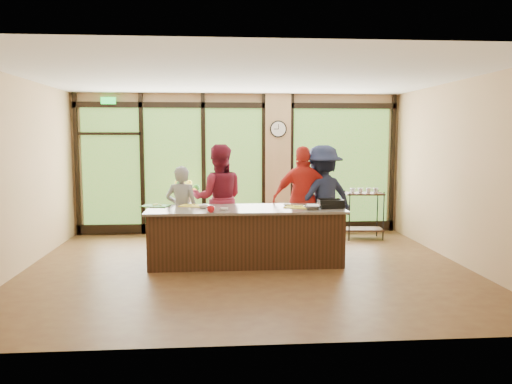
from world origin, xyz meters
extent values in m
plane|color=#4C2E1B|center=(0.00, 0.00, 0.00)|extent=(7.00, 7.00, 0.00)
plane|color=silver|center=(0.00, 0.00, 3.00)|extent=(7.00, 7.00, 0.00)
plane|color=tan|center=(0.00, 3.00, 1.50)|extent=(7.00, 0.00, 7.00)
plane|color=tan|center=(-3.50, 0.00, 1.50)|extent=(0.00, 6.00, 6.00)
plane|color=tan|center=(3.50, 0.00, 1.50)|extent=(0.00, 6.00, 6.00)
cube|color=tan|center=(0.85, 2.94, 1.50)|extent=(0.55, 0.12, 3.00)
cube|color=black|center=(0.00, 2.95, 2.75)|extent=(6.90, 0.08, 0.12)
cube|color=black|center=(0.00, 2.95, 0.12)|extent=(6.90, 0.08, 0.20)
cube|color=#19D83F|center=(-2.70, 2.90, 2.83)|extent=(0.30, 0.04, 0.14)
cube|color=#2D6523|center=(-2.70, 2.97, 1.45)|extent=(1.20, 0.02, 2.50)
cube|color=#2D6523|center=(-1.40, 2.97, 1.45)|extent=(1.20, 0.02, 2.50)
cube|color=#2D6523|center=(-0.10, 2.97, 1.45)|extent=(1.20, 0.02, 2.50)
cube|color=#2D6523|center=(2.25, 2.97, 1.45)|extent=(2.10, 0.02, 2.50)
cube|color=black|center=(-3.40, 2.95, 1.50)|extent=(0.08, 0.08, 3.00)
cube|color=black|center=(-2.05, 2.95, 1.50)|extent=(0.08, 0.08, 3.00)
cube|color=black|center=(-0.75, 2.95, 1.50)|extent=(0.08, 0.08, 3.00)
cube|color=black|center=(0.55, 2.95, 1.50)|extent=(0.08, 0.08, 3.00)
cube|color=black|center=(1.15, 2.95, 1.50)|extent=(0.08, 0.08, 3.00)
cube|color=black|center=(3.40, 2.95, 1.50)|extent=(0.08, 0.08, 3.00)
cube|color=#331B11|center=(0.00, 0.30, 0.44)|extent=(3.10, 1.00, 0.88)
cube|color=slate|center=(0.00, 0.30, 0.90)|extent=(3.20, 1.10, 0.04)
cylinder|color=black|center=(0.85, 2.87, 2.25)|extent=(0.36, 0.04, 0.36)
cylinder|color=silver|center=(0.85, 2.85, 2.25)|extent=(0.31, 0.01, 0.31)
cube|color=black|center=(0.85, 2.85, 2.30)|extent=(0.01, 0.00, 0.11)
cube|color=black|center=(0.80, 2.85, 2.25)|extent=(0.09, 0.00, 0.01)
imported|color=gray|center=(-1.08, 0.97, 0.79)|extent=(0.64, 0.48, 1.58)
imported|color=maroon|center=(-0.44, 1.15, 0.98)|extent=(0.96, 0.76, 1.95)
imported|color=#B4241B|center=(1.09, 1.03, 0.96)|extent=(1.14, 0.50, 1.92)
imported|color=#191F38|center=(1.45, 1.11, 0.97)|extent=(1.42, 1.12, 1.93)
cube|color=black|center=(1.39, 0.22, 0.96)|extent=(0.43, 0.35, 0.07)
imported|color=silver|center=(1.06, 0.07, 0.96)|extent=(0.37, 0.37, 0.07)
cube|color=green|center=(-1.50, 0.64, 0.93)|extent=(0.50, 0.42, 0.01)
cube|color=yellow|center=(-0.88, 0.62, 0.93)|extent=(0.48, 0.41, 0.01)
cube|color=yellow|center=(0.87, 0.31, 0.93)|extent=(0.50, 0.45, 0.01)
imported|color=silver|center=(-0.69, 0.36, 0.94)|extent=(0.19, 0.19, 0.05)
imported|color=silver|center=(-0.35, 0.06, 0.94)|extent=(0.15, 0.15, 0.04)
imported|color=silver|center=(0.72, 0.51, 0.94)|extent=(0.17, 0.17, 0.03)
imported|color=red|center=(-0.56, -0.14, 0.97)|extent=(0.13, 0.13, 0.10)
cube|color=#331B11|center=(-1.11, 2.41, 0.36)|extent=(0.44, 0.44, 0.72)
imported|color=olive|center=(-1.11, 2.41, 0.85)|extent=(0.31, 0.31, 0.25)
cube|color=#331B11|center=(2.53, 2.11, 0.20)|extent=(0.80, 0.50, 0.03)
cube|color=#331B11|center=(2.53, 2.11, 0.93)|extent=(0.80, 0.50, 0.03)
cylinder|color=black|center=(2.18, 1.92, 0.49)|extent=(0.03, 0.03, 0.99)
cylinder|color=black|center=(2.88, 1.92, 0.49)|extent=(0.03, 0.03, 0.99)
cylinder|color=black|center=(2.18, 2.31, 0.49)|extent=(0.03, 0.03, 0.99)
cylinder|color=black|center=(2.88, 2.31, 0.49)|extent=(0.03, 0.03, 0.99)
imported|color=silver|center=(2.29, 2.11, 1.00)|extent=(0.12, 0.12, 0.10)
imported|color=silver|center=(2.45, 2.11, 1.00)|extent=(0.12, 0.12, 0.10)
imported|color=silver|center=(2.61, 2.11, 1.00)|extent=(0.12, 0.12, 0.10)
imported|color=silver|center=(2.77, 2.11, 1.00)|extent=(0.12, 0.12, 0.10)
camera|label=1|loc=(-0.46, -7.78, 2.07)|focal=35.00mm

